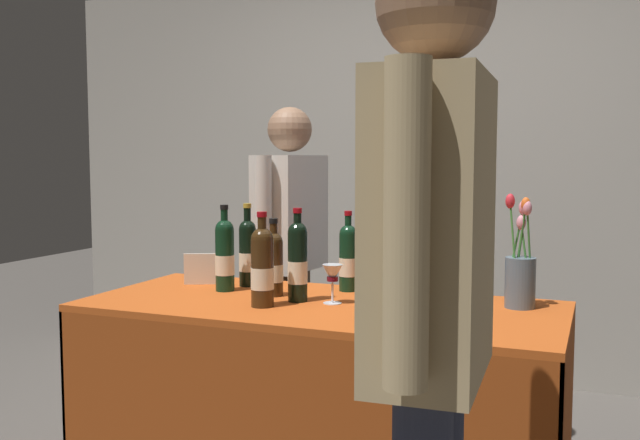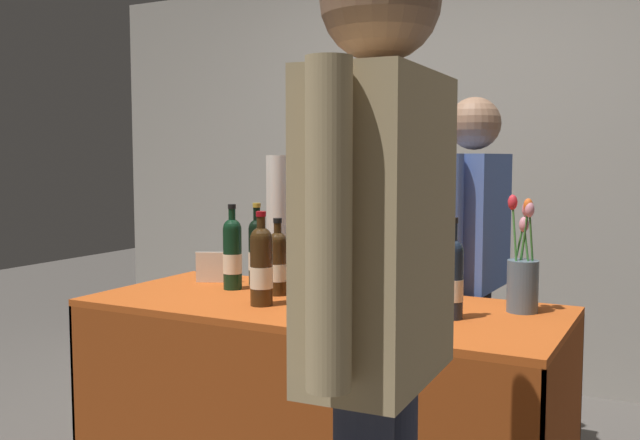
{
  "view_description": "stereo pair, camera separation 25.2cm",
  "coord_description": "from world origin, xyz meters",
  "px_view_note": "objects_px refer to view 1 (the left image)",
  "views": [
    {
      "loc": [
        0.94,
        -2.34,
        1.32
      ],
      "look_at": [
        0.0,
        0.0,
        1.09
      ],
      "focal_mm": 39.86,
      "sensor_mm": 36.0,
      "label": 1
    },
    {
      "loc": [
        1.17,
        -2.23,
        1.32
      ],
      "look_at": [
        0.0,
        0.0,
        1.09
      ],
      "focal_mm": 39.86,
      "sensor_mm": 36.0,
      "label": 2
    }
  ],
  "objects_px": {
    "featured_wine_bottle": "(248,251)",
    "taster_foreground_right": "(431,289)",
    "wine_glass_near_vendor": "(333,275)",
    "flower_vase": "(520,271)",
    "wine_glass_mid": "(423,291)",
    "tasting_table": "(320,370)",
    "vendor_presenter": "(459,250)",
    "display_bottle_0": "(457,275)"
  },
  "relations": [
    {
      "from": "wine_glass_near_vendor",
      "to": "taster_foreground_right",
      "type": "xyz_separation_m",
      "value": [
        0.57,
        -0.93,
        0.15
      ]
    },
    {
      "from": "vendor_presenter",
      "to": "taster_foreground_right",
      "type": "distance_m",
      "value": 1.59
    },
    {
      "from": "tasting_table",
      "to": "taster_foreground_right",
      "type": "relative_size",
      "value": 0.98
    },
    {
      "from": "featured_wine_bottle",
      "to": "wine_glass_mid",
      "type": "xyz_separation_m",
      "value": [
        0.83,
        -0.44,
        -0.03
      ]
    },
    {
      "from": "vendor_presenter",
      "to": "taster_foreground_right",
      "type": "height_order",
      "value": "taster_foreground_right"
    },
    {
      "from": "featured_wine_bottle",
      "to": "wine_glass_near_vendor",
      "type": "xyz_separation_m",
      "value": [
        0.45,
        -0.2,
        -0.04
      ]
    },
    {
      "from": "wine_glass_mid",
      "to": "flower_vase",
      "type": "height_order",
      "value": "flower_vase"
    },
    {
      "from": "wine_glass_mid",
      "to": "vendor_presenter",
      "type": "xyz_separation_m",
      "value": [
        -0.06,
        0.87,
        0.02
      ]
    },
    {
      "from": "flower_vase",
      "to": "taster_foreground_right",
      "type": "relative_size",
      "value": 0.23
    },
    {
      "from": "tasting_table",
      "to": "featured_wine_bottle",
      "type": "distance_m",
      "value": 0.6
    },
    {
      "from": "display_bottle_0",
      "to": "featured_wine_bottle",
      "type": "bearing_deg",
      "value": 165.58
    },
    {
      "from": "featured_wine_bottle",
      "to": "wine_glass_mid",
      "type": "height_order",
      "value": "featured_wine_bottle"
    },
    {
      "from": "tasting_table",
      "to": "featured_wine_bottle",
      "type": "xyz_separation_m",
      "value": [
        -0.4,
        0.21,
        0.39
      ]
    },
    {
      "from": "display_bottle_0",
      "to": "vendor_presenter",
      "type": "relative_size",
      "value": 0.21
    },
    {
      "from": "tasting_table",
      "to": "featured_wine_bottle",
      "type": "relative_size",
      "value": 5.07
    },
    {
      "from": "featured_wine_bottle",
      "to": "taster_foreground_right",
      "type": "distance_m",
      "value": 1.53
    },
    {
      "from": "featured_wine_bottle",
      "to": "vendor_presenter",
      "type": "relative_size",
      "value": 0.22
    },
    {
      "from": "display_bottle_0",
      "to": "wine_glass_mid",
      "type": "distance_m",
      "value": 0.22
    },
    {
      "from": "vendor_presenter",
      "to": "display_bottle_0",
      "type": "bearing_deg",
      "value": 12.49
    },
    {
      "from": "tasting_table",
      "to": "vendor_presenter",
      "type": "relative_size",
      "value": 1.09
    },
    {
      "from": "flower_vase",
      "to": "display_bottle_0",
      "type": "bearing_deg",
      "value": -130.92
    },
    {
      "from": "display_bottle_0",
      "to": "taster_foreground_right",
      "type": "relative_size",
      "value": 0.19
    },
    {
      "from": "display_bottle_0",
      "to": "vendor_presenter",
      "type": "bearing_deg",
      "value": 100.27
    },
    {
      "from": "featured_wine_bottle",
      "to": "wine_glass_near_vendor",
      "type": "distance_m",
      "value": 0.49
    },
    {
      "from": "featured_wine_bottle",
      "to": "wine_glass_mid",
      "type": "bearing_deg",
      "value": -27.69
    },
    {
      "from": "wine_glass_near_vendor",
      "to": "wine_glass_mid",
      "type": "relative_size",
      "value": 0.91
    },
    {
      "from": "tasting_table",
      "to": "display_bottle_0",
      "type": "xyz_separation_m",
      "value": [
        0.5,
        -0.02,
        0.38
      ]
    },
    {
      "from": "tasting_table",
      "to": "flower_vase",
      "type": "xyz_separation_m",
      "value": [
        0.68,
        0.19,
        0.37
      ]
    },
    {
      "from": "wine_glass_near_vendor",
      "to": "taster_foreground_right",
      "type": "height_order",
      "value": "taster_foreground_right"
    },
    {
      "from": "featured_wine_bottle",
      "to": "display_bottle_0",
      "type": "bearing_deg",
      "value": -14.42
    },
    {
      "from": "taster_foreground_right",
      "to": "featured_wine_bottle",
      "type": "bearing_deg",
      "value": 39.36
    },
    {
      "from": "wine_glass_near_vendor",
      "to": "wine_glass_mid",
      "type": "height_order",
      "value": "wine_glass_mid"
    },
    {
      "from": "tasting_table",
      "to": "display_bottle_0",
      "type": "distance_m",
      "value": 0.63
    },
    {
      "from": "featured_wine_bottle",
      "to": "wine_glass_mid",
      "type": "relative_size",
      "value": 2.18
    },
    {
      "from": "vendor_presenter",
      "to": "wine_glass_near_vendor",
      "type": "bearing_deg",
      "value": -25.35
    },
    {
      "from": "wine_glass_near_vendor",
      "to": "vendor_presenter",
      "type": "bearing_deg",
      "value": 62.43
    },
    {
      "from": "featured_wine_bottle",
      "to": "tasting_table",
      "type": "bearing_deg",
      "value": -27.57
    },
    {
      "from": "wine_glass_mid",
      "to": "taster_foreground_right",
      "type": "bearing_deg",
      "value": -75.26
    },
    {
      "from": "flower_vase",
      "to": "wine_glass_near_vendor",
      "type": "bearing_deg",
      "value": -164.17
    },
    {
      "from": "display_bottle_0",
      "to": "wine_glass_near_vendor",
      "type": "relative_size",
      "value": 2.33
    },
    {
      "from": "flower_vase",
      "to": "taster_foreground_right",
      "type": "bearing_deg",
      "value": -93.09
    },
    {
      "from": "vendor_presenter",
      "to": "featured_wine_bottle",
      "type": "bearing_deg",
      "value": -58.71
    }
  ]
}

